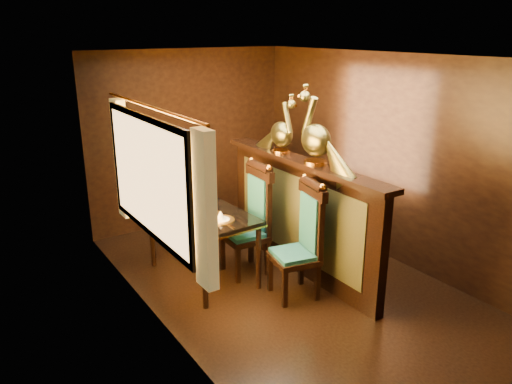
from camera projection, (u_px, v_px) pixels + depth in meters
ground at (292, 287)px, 5.59m from camera, size 5.00×5.00×0.00m
room_shell at (288, 150)px, 5.06m from camera, size 3.04×5.04×2.52m
partition at (300, 214)px, 5.77m from camera, size 0.26×2.70×1.36m
dining_table at (201, 218)px, 5.60m from camera, size 0.90×1.41×1.00m
chair_left at (305, 236)px, 5.25m from camera, size 0.55×0.57×1.30m
chair_right at (254, 215)px, 5.78m from camera, size 0.50×0.53×1.33m
peacock_left at (317, 126)px, 5.25m from camera, size 0.26×0.70×0.84m
peacock_right at (282, 123)px, 5.77m from camera, size 0.22×0.59×0.70m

